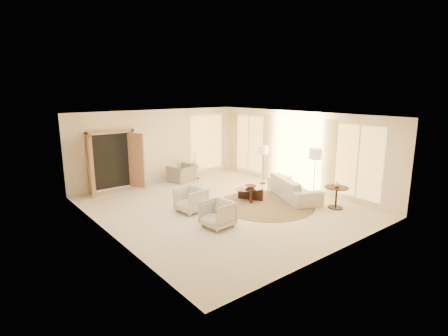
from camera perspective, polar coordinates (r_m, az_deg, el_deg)
room at (r=10.49m, az=-0.34°, el=0.92°), size 7.04×8.04×2.83m
windows_right at (r=12.95m, az=11.46°, el=2.69°), size 0.10×6.40×2.40m
window_back_corner at (r=14.97m, az=-2.80°, el=4.23°), size 1.70×0.10×2.40m
curtains_right at (r=13.51m, az=8.40°, el=2.99°), size 0.06×5.20×2.60m
french_doors at (r=12.93m, az=-17.70°, el=1.05°), size 1.95×0.66×2.16m
area_rug at (r=11.10m, az=6.76°, el=-5.96°), size 3.60×3.60×0.01m
sofa at (r=11.90m, az=11.25°, el=-3.12°), size 1.81×2.55×0.70m
armchair_left at (r=10.38m, az=-5.42°, el=-4.99°), size 0.79×0.83×0.79m
armchair_right at (r=9.21m, az=-1.05°, el=-7.32°), size 0.76×0.80×0.76m
accent_chair at (r=13.82m, az=-6.79°, el=-0.42°), size 1.11×0.85×0.86m
coffee_table at (r=11.47m, az=4.35°, el=-3.97°), size 1.22×1.22×0.41m
end_table at (r=11.14m, az=17.88°, el=-4.00°), size 0.71×0.71×0.67m
side_table at (r=14.16m, az=-4.74°, el=-0.50°), size 0.46×0.46×0.54m
floor_lamp_near at (r=13.26m, az=6.46°, el=2.68°), size 0.36×0.36×1.48m
floor_lamp_far at (r=11.70m, az=14.70°, el=1.88°), size 0.41×0.41×1.68m
bowl at (r=11.42m, az=4.37°, el=-3.02°), size 0.45×0.45×0.09m
end_vase at (r=11.06m, az=17.98°, el=-2.54°), size 0.22×0.22×0.18m
side_vase at (r=14.08m, az=-4.77°, el=0.88°), size 0.28×0.28×0.27m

